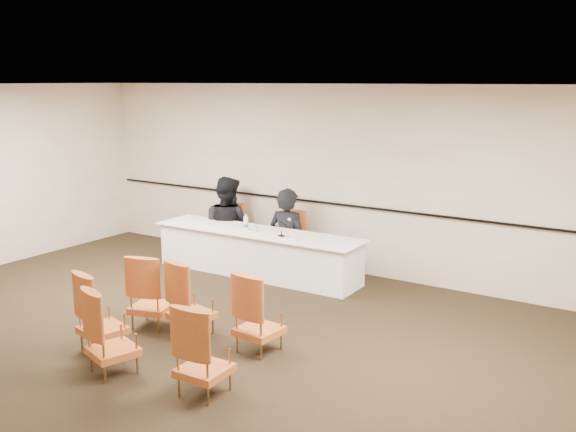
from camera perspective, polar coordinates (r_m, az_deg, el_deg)
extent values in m
plane|color=black|center=(7.52, -9.97, -12.16)|extent=(10.00, 10.00, 0.00)
plane|color=white|center=(6.88, -10.89, 11.32)|extent=(10.00, 10.00, 0.00)
cube|color=#C6B29C|center=(10.27, 5.06, 3.23)|extent=(10.00, 0.04, 3.00)
cube|color=black|center=(10.30, 4.91, 1.01)|extent=(9.80, 0.04, 0.03)
imported|color=black|center=(10.56, -0.02, -2.65)|extent=(0.71, 0.47, 1.93)
imported|color=black|center=(11.23, -5.43, -1.27)|extent=(0.93, 0.73, 1.90)
cube|color=white|center=(9.81, -0.08, -1.80)|extent=(0.37, 0.33, 0.00)
cylinder|color=silver|center=(10.14, -2.97, -1.09)|extent=(0.07, 0.07, 0.10)
cylinder|color=white|center=(9.62, 0.48, -1.66)|extent=(0.09, 0.09, 0.14)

